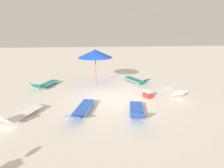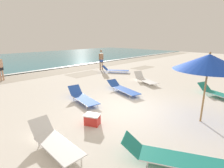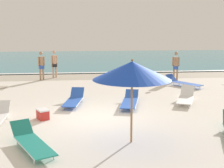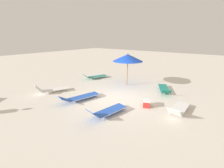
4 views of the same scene
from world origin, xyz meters
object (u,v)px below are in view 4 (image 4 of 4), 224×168
Objects in this scene: sun_lounger_under_umbrella at (95,76)px; sun_lounger_near_water_left at (107,111)px; sun_lounger_beside_umbrella at (80,97)px; sun_lounger_mid_beach_solo at (52,89)px; beach_umbrella at (128,58)px; sun_lounger_near_water_right at (178,109)px; sun_lounger_mid_beach_pair_b at (164,89)px; cooler_box at (146,103)px.

sun_lounger_near_water_left reaches higher than sun_lounger_under_umbrella.
sun_lounger_mid_beach_solo is at bearing 20.34° from sun_lounger_beside_umbrella.
sun_lounger_under_umbrella is 4.24m from sun_lounger_mid_beach_solo.
sun_lounger_near_water_left is at bearing -175.21° from sun_lounger_beside_umbrella.
beach_umbrella is 0.99× the size of sun_lounger_beside_umbrella.
sun_lounger_under_umbrella is at bearing -14.66° from sun_lounger_near_water_right.
sun_lounger_under_umbrella reaches higher than sun_lounger_beside_umbrella.
beach_umbrella is 1.06× the size of sun_lounger_under_umbrella.
sun_lounger_mid_beach_solo is (7.52, 2.13, 0.00)m from sun_lounger_near_water_right.
sun_lounger_mid_beach_pair_b is (-1.07, -4.79, -0.01)m from sun_lounger_near_water_left.
sun_lounger_near_water_right is 2.97m from sun_lounger_mid_beach_pair_b.
sun_lounger_beside_umbrella is (-2.60, 3.98, -0.01)m from sun_lounger_under_umbrella.
sun_lounger_near_water_left is 1.08× the size of sun_lounger_near_water_right.
sun_lounger_mid_beach_solo is at bearing 11.82° from sun_lounger_mid_beach_pair_b.
cooler_box is at bearing 64.06° from sun_lounger_mid_beach_pair_b.
cooler_box is at bearing 137.48° from beach_umbrella.
sun_lounger_mid_beach_solo is 3.47× the size of cooler_box.
cooler_box is (-3.45, -1.58, -0.01)m from sun_lounger_beside_umbrella.
sun_lounger_under_umbrella is at bearing 3.14° from beach_umbrella.
beach_umbrella reaches higher than sun_lounger_near_water_right.
sun_lounger_beside_umbrella is 4.06× the size of cooler_box.
sun_lounger_mid_beach_pair_b reaches higher than cooler_box.
sun_lounger_under_umbrella is 6.05m from sun_lounger_mid_beach_pair_b.
beach_umbrella is 1.11× the size of sun_lounger_near_water_left.
sun_lounger_mid_beach_pair_b is 2.80m from cooler_box.
sun_lounger_mid_beach_solo is 6.25m from cooler_box.
cooler_box is at bearing 179.53° from sun_lounger_under_umbrella.
sun_lounger_near_water_left is 4.88m from sun_lounger_mid_beach_solo.
cooler_box is at bearing -138.72° from sun_lounger_mid_beach_solo.
sun_lounger_mid_beach_pair_b is at bearing 154.39° from cooler_box.
sun_lounger_mid_beach_solo is (-0.08, 4.24, 0.01)m from sun_lounger_under_umbrella.
beach_umbrella is at bearing -101.48° from sun_lounger_mid_beach_solo.
sun_lounger_near_water_right is at bearing -128.63° from sun_lounger_near_water_left.
sun_lounger_mid_beach_solo is (4.88, -0.14, 0.01)m from sun_lounger_near_water_left.
beach_umbrella is at bearing -21.46° from sun_lounger_mid_beach_pair_b.
sun_lounger_near_water_right is 0.86× the size of sun_lounger_mid_beach_pair_b.
sun_lounger_mid_beach_pair_b is (1.56, -2.52, -0.01)m from sun_lounger_near_water_right.
sun_lounger_near_water_left is 2.26m from cooler_box.
beach_umbrella is 5.27m from sun_lounger_near_water_right.
cooler_box is (-5.97, -1.85, -0.03)m from sun_lounger_mid_beach_solo.
cooler_box is (-6.05, 2.40, -0.02)m from sun_lounger_under_umbrella.
sun_lounger_near_water_right reaches higher than sun_lounger_near_water_left.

